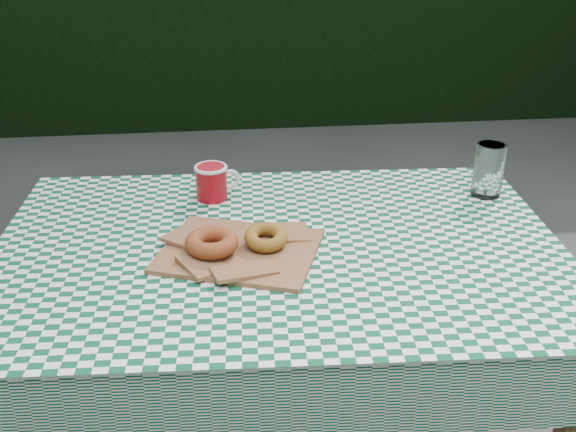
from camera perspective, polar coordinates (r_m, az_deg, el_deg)
The scene contains 7 objects.
table at distance 1.63m, azimuth -0.68°, elevation -14.27°, with size 1.16×0.78×0.75m, color #4F331B.
tablecloth at distance 1.42m, azimuth -0.76°, elevation -2.55°, with size 1.18×0.80×0.01m, color #0B4A2D.
paper_bag at distance 1.39m, azimuth -4.11°, elevation -2.84°, with size 0.31×0.25×0.02m, color #8A5F3C.
bagel_front at distance 1.37m, azimuth -6.41°, elevation -2.22°, with size 0.11×0.11×0.03m, color brown.
bagel_back at distance 1.38m, azimuth -1.86°, elevation -1.78°, with size 0.09×0.09×0.03m, color #935A1E.
coffee_mug at distance 1.62m, azimuth -6.43°, elevation 2.81°, with size 0.15×0.15×0.08m, color #9C0A13, non-canonical shape.
drinking_glass at distance 1.69m, azimuth 16.44°, elevation 3.73°, with size 0.07×0.07×0.13m, color white.
Camera 1 is at (-0.06, -1.37, 1.43)m, focal length 42.45 mm.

